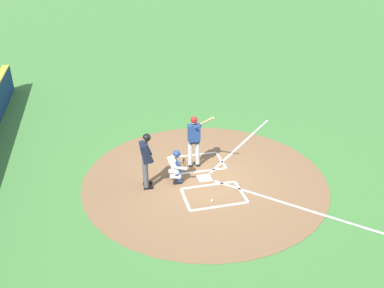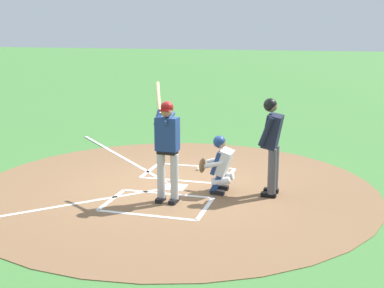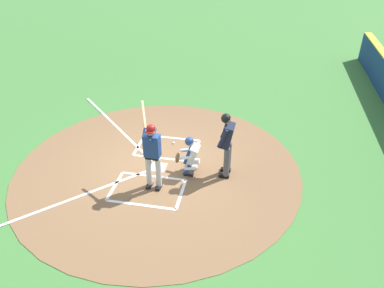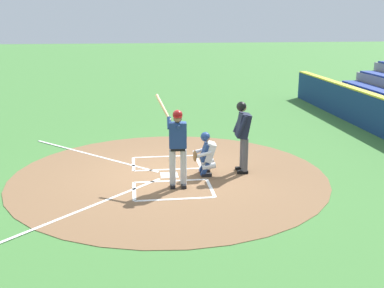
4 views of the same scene
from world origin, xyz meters
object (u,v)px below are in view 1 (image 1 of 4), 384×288
Objects in this scene: batter at (194,138)px; plate_umpire at (146,157)px; catcher at (176,165)px; baseball at (212,200)px.

batter is 1.14× the size of plate_umpire.
catcher is 1.09m from plate_umpire.
batter is 1.24m from catcher.
plate_umpire is at bearing -126.00° from baseball.
batter is at bearing 179.92° from baseball.
batter is 28.76× the size of baseball.
plate_umpire reaches higher than catcher.
baseball is (1.39, 0.80, -0.55)m from catcher.
catcher is 0.61× the size of plate_umpire.
batter is 1.98m from plate_umpire.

